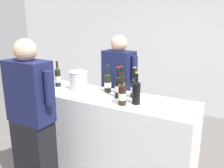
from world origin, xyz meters
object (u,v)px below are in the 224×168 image
object	(u,v)px
wine_bottle_1	(58,77)
wine_bottle_0	(134,87)
wine_bottle_5	(122,94)
wine_glass	(120,90)
ice_bucket	(79,80)
person_server	(119,97)
wine_bottle_2	(136,92)
wine_bottle_3	(108,83)
wine_bottle_4	(118,86)
wine_bottle_7	(50,79)
wine_bottle_6	(121,84)
person_guest	(32,126)

from	to	relation	value
wine_bottle_1	wine_bottle_0	bearing A→B (deg)	3.44
wine_bottle_5	wine_glass	bearing A→B (deg)	126.04
ice_bucket	person_server	size ratio (longest dim) A/B	0.14
wine_bottle_5	ice_bucket	distance (m)	0.74
wine_bottle_0	wine_bottle_2	distance (m)	0.21
wine_bottle_3	person_server	world-z (taller)	person_server
wine_bottle_4	person_server	size ratio (longest dim) A/B	0.21
ice_bucket	person_server	bearing A→B (deg)	62.25
wine_bottle_1	wine_bottle_7	xyz separation A→B (m)	(-0.02, -0.12, -0.01)
wine_bottle_6	ice_bucket	distance (m)	0.54
wine_bottle_4	wine_bottle_5	xyz separation A→B (m)	(0.14, -0.19, -0.01)
person_server	person_guest	size ratio (longest dim) A/B	0.98
wine_bottle_1	person_server	xyz separation A→B (m)	(0.59, 0.54, -0.33)
wine_bottle_4	wine_bottle_7	xyz separation A→B (m)	(-0.89, -0.09, -0.01)
wine_bottle_0	ice_bucket	xyz separation A→B (m)	(-0.71, -0.04, -0.00)
wine_bottle_1	person_server	distance (m)	0.87
wine_bottle_1	ice_bucket	bearing A→B (deg)	3.60
wine_bottle_1	wine_glass	size ratio (longest dim) A/B	1.79
person_server	wine_glass	bearing A→B (deg)	-61.20
person_server	person_guest	bearing A→B (deg)	-104.31
wine_bottle_2	person_guest	distance (m)	1.10
wine_bottle_7	person_server	bearing A→B (deg)	47.37
wine_bottle_2	wine_glass	size ratio (longest dim) A/B	1.82
wine_bottle_3	person_server	distance (m)	0.56
wine_bottle_1	wine_bottle_3	world-z (taller)	wine_bottle_1
person_server	ice_bucket	bearing A→B (deg)	-117.75
wine_bottle_4	ice_bucket	xyz separation A→B (m)	(-0.56, 0.04, -0.01)
wine_bottle_7	wine_glass	xyz separation A→B (m)	(0.97, 0.00, 0.01)
wine_bottle_2	wine_bottle_6	world-z (taller)	wine_bottle_2
wine_bottle_6	wine_bottle_5	bearing A→B (deg)	-61.67
wine_bottle_2	ice_bucket	world-z (taller)	wine_bottle_2
wine_bottle_2	wine_bottle_3	xyz separation A→B (m)	(-0.45, 0.21, -0.01)
wine_bottle_5	wine_bottle_6	distance (m)	0.35
wine_bottle_7	wine_bottle_4	bearing A→B (deg)	6.08
wine_bottle_5	person_guest	world-z (taller)	person_guest
wine_bottle_2	wine_bottle_4	distance (m)	0.28
wine_bottle_1	wine_glass	distance (m)	0.96
wine_bottle_3	wine_bottle_7	distance (m)	0.73
wine_bottle_7	person_guest	size ratio (longest dim) A/B	0.18
wine_bottle_4	wine_bottle_7	distance (m)	0.90
wine_bottle_2	person_server	bearing A→B (deg)	129.43
wine_bottle_1	wine_bottle_4	world-z (taller)	wine_bottle_4
wine_bottle_5	ice_bucket	size ratio (longest dim) A/B	1.46
wine_bottle_3	wine_bottle_6	bearing A→B (deg)	3.18
wine_bottle_7	ice_bucket	xyz separation A→B (m)	(0.33, 0.14, 0.00)
wine_bottle_5	wine_bottle_6	bearing A→B (deg)	118.33
wine_bottle_6	wine_bottle_7	distance (m)	0.90
wine_bottle_6	wine_bottle_3	bearing A→B (deg)	-176.82
wine_bottle_2	wine_glass	world-z (taller)	wine_bottle_2
wine_bottle_3	person_guest	world-z (taller)	person_guest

